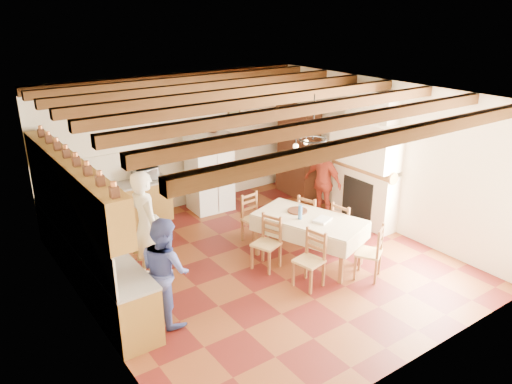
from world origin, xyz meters
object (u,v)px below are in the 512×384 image
chair_right_near (345,226)px  hutch (298,152)px  person_woman_blue (165,270)px  chair_end_far (255,218)px  chair_left_near (309,260)px  microwave (145,174)px  dining_table (309,222)px  person_woman_red (323,182)px  chair_end_near (369,252)px  chair_right_far (311,218)px  refrigerator (209,172)px  person_man (146,228)px  chair_left_far (266,243)px

chair_right_near → hutch: bearing=-30.8°
person_woman_blue → chair_end_far: bearing=-68.0°
chair_left_near → microwave: (-1.03, 4.02, 0.56)m
chair_end_far → microwave: bearing=114.2°
dining_table → person_woman_red: 1.99m
hutch → microwave: bearing=172.1°
chair_end_near → chair_right_far: bearing=-126.3°
refrigerator → chair_end_near: bearing=-78.4°
refrigerator → dining_table: refrigerator is taller
dining_table → chair_right_far: 0.83m
dining_table → chair_end_near: bearing=-68.9°
person_man → hutch: bearing=-71.8°
hutch → person_woman_red: hutch is taller
chair_left_near → person_woman_blue: (-2.28, 0.52, 0.32)m
chair_right_near → chair_end_near: bearing=149.3°
chair_right_far → chair_left_near: bearing=121.7°
dining_table → chair_left_far: (-0.81, 0.19, -0.27)m
chair_end_near → person_woman_blue: size_ratio=0.60×
chair_left_near → person_woman_blue: 2.36m
dining_table → person_woman_red: (1.50, 1.30, 0.05)m
refrigerator → person_woman_blue: 4.20m
person_man → chair_end_near: bearing=-125.9°
refrigerator → chair_left_far: bearing=-98.4°
dining_table → chair_left_far: chair_left_far is taller
refrigerator → person_man: person_man is taller
chair_left_near → person_man: bearing=-141.0°
chair_left_far → microwave: size_ratio=1.97×
chair_end_far → person_man: person_man is taller
chair_right_far → microwave: bearing=21.9°
hutch → chair_right_far: (-1.43, -2.12, -0.58)m
refrigerator → person_woman_blue: refrigerator is taller
microwave → chair_left_far: bearing=-91.9°
hutch → microwave: hutch is taller
hutch → person_man: size_ratio=1.10×
dining_table → chair_right_far: size_ratio=2.20×
chair_left_near → person_woman_red: (2.10, 1.99, 0.31)m
person_woman_blue → microwave: bearing=-25.7°
person_man → person_woman_blue: 1.21m
dining_table → person_woman_blue: (-2.87, -0.18, 0.06)m
chair_end_far → chair_right_near: bearing=-53.8°
chair_left_far → chair_right_far: 1.40m
chair_right_near → person_woman_red: (0.70, 1.40, 0.31)m
refrigerator → chair_right_far: refrigerator is taller
chair_right_near → chair_right_far: (-0.27, 0.66, 0.00)m
refrigerator → chair_end_near: refrigerator is taller
dining_table → chair_end_near: size_ratio=2.20×
refrigerator → chair_right_far: (0.77, -2.53, -0.40)m
chair_end_far → person_woman_red: person_woman_red is taller
refrigerator → chair_left_near: (-0.37, -3.78, -0.40)m
chair_end_near → person_man: bearing=-65.5°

